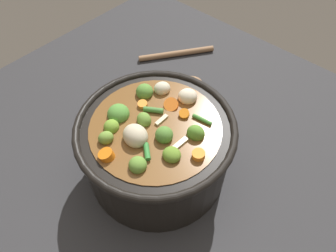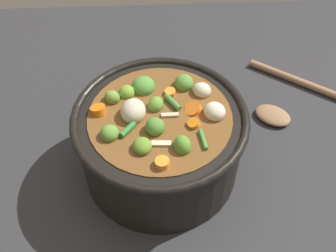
% 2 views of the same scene
% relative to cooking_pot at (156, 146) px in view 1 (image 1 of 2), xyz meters
% --- Properties ---
extents(ground_plane, '(1.10, 1.10, 0.00)m').
position_rel_cooking_pot_xyz_m(ground_plane, '(0.00, -0.00, -0.08)').
color(ground_plane, '#2D2D30').
extents(cooking_pot, '(0.30, 0.30, 0.17)m').
position_rel_cooking_pot_xyz_m(cooking_pot, '(0.00, 0.00, 0.00)').
color(cooking_pot, black).
rests_on(cooking_pot, ground_plane).
extents(wooden_spoon, '(0.22, 0.22, 0.02)m').
position_rel_cooking_pot_xyz_m(wooden_spoon, '(0.27, 0.16, -0.07)').
color(wooden_spoon, '#8E6847').
rests_on(wooden_spoon, ground_plane).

